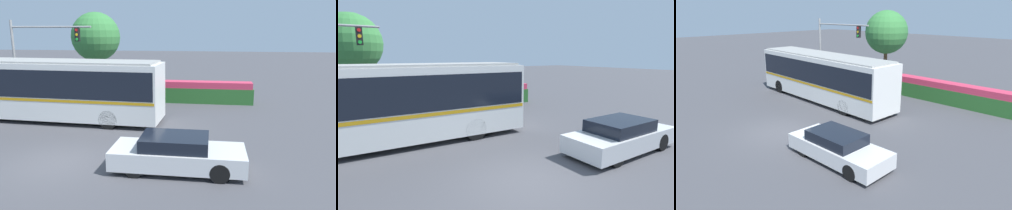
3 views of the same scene
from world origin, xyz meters
The scene contains 5 objects.
ground_plane centered at (0.00, 0.00, 0.00)m, with size 140.00×140.00×0.00m, color #444449.
city_bus centered at (-2.92, 5.75, 1.92)m, with size 12.14×3.13×3.38m.
sedan_foreground centered at (4.58, -0.05, 0.63)m, with size 4.80×1.87×1.31m.
flowering_hedge centered at (4.18, 11.38, 0.74)m, with size 8.78×1.02×1.50m.
street_tree_left centered at (-3.40, 13.79, 4.48)m, with size 3.80×3.80×6.39m.
Camera 2 is at (-4.65, -5.88, 3.73)m, focal length 28.30 mm.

